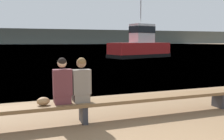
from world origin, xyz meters
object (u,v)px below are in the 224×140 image
Objects in this scene: shopping_bag at (43,101)px; person_right at (81,83)px; person_left at (62,84)px; bench_main at (83,105)px; tugboat_red at (140,47)px.

person_right is at bearing 0.17° from shopping_bag.
person_left is 0.43m from person_right.
shopping_bag is at bearing 179.76° from bench_main.
bench_main is 1.06× the size of tugboat_red.
person_left is 0.56m from shopping_bag.
tugboat_red is at bearing 60.61° from bench_main.
person_left is 0.13× the size of tugboat_red.
bench_main is at bearing 135.11° from tugboat_red.
person_left is (-0.47, 0.01, 0.53)m from bench_main.
tugboat_red is at bearing 58.77° from shopping_bag.
bench_main is at bearing -0.24° from shopping_bag.
person_right is (-0.04, 0.01, 0.53)m from bench_main.
tugboat_red is at bearing 60.52° from person_right.
bench_main is 30.31× the size of shopping_bag.
bench_main is 0.54m from person_right.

